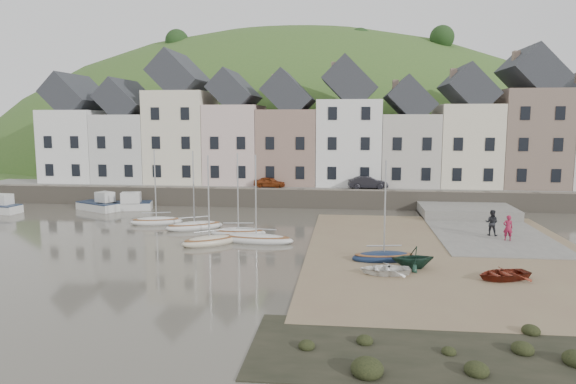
# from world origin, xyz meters

# --- Properties ---
(ground) EXTENTS (160.00, 160.00, 0.00)m
(ground) POSITION_xyz_m (0.00, 0.00, 0.00)
(ground) COLOR #474338
(ground) RESTS_ON ground
(quay_land) EXTENTS (90.00, 30.00, 1.50)m
(quay_land) POSITION_xyz_m (0.00, 32.00, 0.75)
(quay_land) COLOR #3B5E25
(quay_land) RESTS_ON ground
(quay_street) EXTENTS (70.00, 7.00, 0.10)m
(quay_street) POSITION_xyz_m (0.00, 20.50, 1.55)
(quay_street) COLOR slate
(quay_street) RESTS_ON quay_land
(seawall) EXTENTS (70.00, 1.20, 1.80)m
(seawall) POSITION_xyz_m (0.00, 17.00, 0.90)
(seawall) COLOR slate
(seawall) RESTS_ON ground
(beach) EXTENTS (18.00, 26.00, 0.06)m
(beach) POSITION_xyz_m (11.00, 0.00, 0.03)
(beach) COLOR #776048
(beach) RESTS_ON ground
(slipway) EXTENTS (8.00, 18.00, 0.12)m
(slipway) POSITION_xyz_m (15.00, 8.00, 0.06)
(slipway) COLOR slate
(slipway) RESTS_ON ground
(hillside) EXTENTS (134.40, 84.00, 84.00)m
(hillside) POSITION_xyz_m (-5.00, 60.00, -17.99)
(hillside) COLOR #3B5E25
(hillside) RESTS_ON ground
(townhouse_terrace) EXTENTS (61.05, 8.00, 13.93)m
(townhouse_terrace) POSITION_xyz_m (1.76, 24.00, 7.32)
(townhouse_terrace) COLOR white
(townhouse_terrace) RESTS_ON quay_land
(sailboat_0) EXTENTS (4.44, 2.57, 6.32)m
(sailboat_0) POSITION_xyz_m (-10.99, 7.32, 0.26)
(sailboat_0) COLOR silver
(sailboat_0) RESTS_ON ground
(sailboat_1) EXTENTS (4.65, 3.52, 6.32)m
(sailboat_1) POSITION_xyz_m (-7.31, 5.72, 0.26)
(sailboat_1) COLOR silver
(sailboat_1) RESTS_ON ground
(sailboat_2) EXTENTS (4.06, 3.53, 6.32)m
(sailboat_2) POSITION_xyz_m (-4.82, 0.78, 0.27)
(sailboat_2) COLOR beige
(sailboat_2) RESTS_ON ground
(sailboat_3) EXTENTS (4.17, 1.99, 6.32)m
(sailboat_3) POSITION_xyz_m (-3.43, 3.77, 0.27)
(sailboat_3) COLOR silver
(sailboat_3) RESTS_ON ground
(sailboat_4) EXTENTS (5.40, 1.94, 6.32)m
(sailboat_4) POSITION_xyz_m (-1.75, 1.79, 0.26)
(sailboat_4) COLOR silver
(sailboat_4) RESTS_ON ground
(sailboat_5) EXTENTS (4.10, 2.18, 6.32)m
(sailboat_5) POSITION_xyz_m (6.76, -2.25, 0.27)
(sailboat_5) COLOR #13223E
(sailboat_5) RESTS_ON ground
(motorboat_0) EXTENTS (5.25, 2.85, 1.70)m
(motorboat_0) POSITION_xyz_m (-16.31, 13.75, 0.58)
(motorboat_0) COLOR silver
(motorboat_0) RESTS_ON ground
(motorboat_2) EXTENTS (4.71, 3.56, 1.70)m
(motorboat_2) POSITION_xyz_m (-18.75, 13.33, 0.58)
(motorboat_2) COLOR silver
(motorboat_2) RESTS_ON ground
(rowboat_white) EXTENTS (2.96, 2.25, 0.57)m
(rowboat_white) POSITION_xyz_m (6.63, -5.25, 0.35)
(rowboat_white) COLOR white
(rowboat_white) RESTS_ON beach
(rowboat_green) EXTENTS (2.81, 2.56, 1.28)m
(rowboat_green) POSITION_xyz_m (8.29, -3.89, 0.70)
(rowboat_green) COLOR #163225
(rowboat_green) RESTS_ON beach
(rowboat_red) EXTENTS (3.51, 3.04, 0.61)m
(rowboat_red) POSITION_xyz_m (12.79, -5.53, 0.36)
(rowboat_red) COLOR maroon
(rowboat_red) RESTS_ON beach
(person_red) EXTENTS (0.68, 0.48, 1.79)m
(person_red) POSITION_xyz_m (15.66, 3.84, 1.01)
(person_red) COLOR maroon
(person_red) RESTS_ON slipway
(person_dark) EXTENTS (1.13, 1.03, 1.88)m
(person_dark) POSITION_xyz_m (14.96, 5.40, 1.06)
(person_dark) COLOR black
(person_dark) RESTS_ON slipway
(car_left) EXTENTS (3.38, 1.90, 1.09)m
(car_left) POSITION_xyz_m (-3.43, 19.50, 2.14)
(car_left) COLOR maroon
(car_left) RESTS_ON quay_street
(car_right) EXTENTS (4.02, 1.82, 1.28)m
(car_right) POSITION_xyz_m (6.52, 19.50, 2.24)
(car_right) COLOR black
(car_right) RESTS_ON quay_street
(shore_rocks) EXTENTS (14.00, 6.00, 0.73)m
(shore_rocks) POSITION_xyz_m (8.18, -15.31, 0.09)
(shore_rocks) COLOR black
(shore_rocks) RESTS_ON ground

